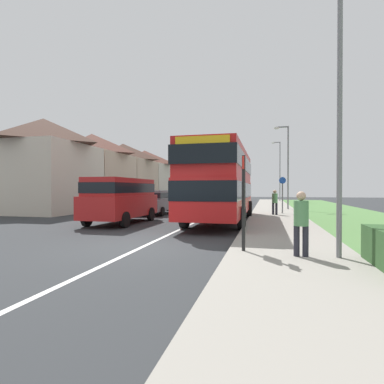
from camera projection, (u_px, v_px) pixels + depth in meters
ground_plane at (144, 246)px, 9.10m from camera, size 120.00×120.00×0.00m
lane_marking_centre at (200, 220)px, 16.87m from camera, size 0.14×60.00×0.01m
pavement_near_side at (280, 225)px, 13.92m from camera, size 3.20×68.00×0.12m
double_decker_bus at (222, 181)px, 15.69m from camera, size 2.80×9.99×3.70m
parked_van_red at (121, 197)px, 15.18m from camera, size 2.11×5.01×2.25m
parked_car_grey at (156, 201)px, 20.62m from camera, size 1.90×4.44×1.64m
parked_car_white at (180, 199)px, 25.91m from camera, size 1.90×4.32×1.60m
pedestrian_at_stop at (301, 221)px, 7.20m from camera, size 0.34×0.34×1.67m
pedestrian_walking_away at (275, 201)px, 18.94m from camera, size 0.34×0.34×1.67m
bus_stop_sign at (244, 196)px, 7.86m from camera, size 0.09×0.52×2.60m
cycle_route_sign at (282, 194)px, 19.97m from camera, size 0.44×0.08×2.52m
street_lamp_near at (335, 65)px, 7.07m from camera, size 1.14×0.20×8.12m
street_lamp_mid at (287, 162)px, 24.32m from camera, size 1.14×0.20×6.77m
street_lamp_far at (279, 168)px, 41.15m from camera, size 1.14×0.20×8.14m
house_terrace_far_side at (109, 172)px, 31.33m from camera, size 6.27×25.14×6.88m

